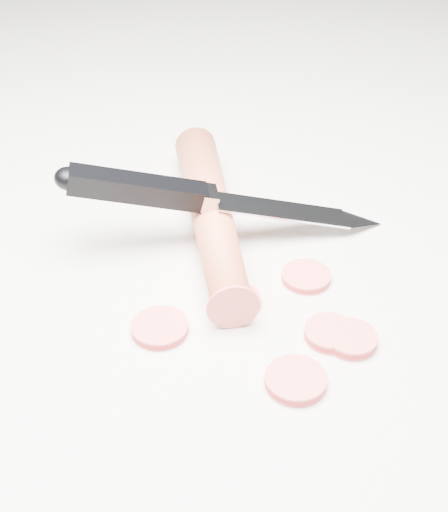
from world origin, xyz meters
TOP-DOWN VIEW (x-y plane):
  - ground at (0.00, 0.00)m, footprint 2.40×2.40m
  - carrot at (0.03, 0.06)m, footprint 0.12×0.21m
  - carrot_slice_0 at (0.00, -0.02)m, footprint 0.04×0.04m
  - carrot_slice_1 at (0.04, -0.08)m, footprint 0.03×0.03m
  - carrot_slice_2 at (-0.01, -0.10)m, footprint 0.04×0.04m
  - carrot_slice_3 at (0.04, -0.09)m, footprint 0.03×0.03m
  - carrot_slice_4 at (0.06, -0.03)m, footprint 0.03×0.03m
  - carrot_slice_5 at (-0.05, -0.02)m, footprint 0.04×0.04m
  - kitchen_knife at (0.04, 0.05)m, footprint 0.24×0.12m

SIDE VIEW (x-z plane):
  - ground at x=0.00m, z-range 0.00..0.00m
  - carrot_slice_0 at x=0.00m, z-range 0.00..0.01m
  - carrot_slice_4 at x=0.06m, z-range 0.00..0.01m
  - carrot_slice_5 at x=-0.05m, z-range 0.00..0.01m
  - carrot_slice_2 at x=-0.01m, z-range 0.00..0.01m
  - carrot_slice_1 at x=0.04m, z-range 0.00..0.01m
  - carrot_slice_3 at x=0.04m, z-range 0.00..0.01m
  - carrot at x=0.03m, z-range 0.00..0.03m
  - kitchen_knife at x=0.04m, z-range 0.00..0.07m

